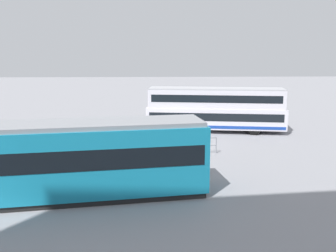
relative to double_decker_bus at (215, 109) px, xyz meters
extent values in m
plane|color=gray|center=(3.91, 3.51, -1.88)|extent=(160.00, 160.00, 0.00)
cube|color=silver|center=(-0.01, 0.00, -0.68)|extent=(11.67, 4.24, 1.71)
cube|color=silver|center=(-0.01, 0.00, 0.93)|extent=(11.31, 4.09, 1.51)
cube|color=black|center=(-0.01, 0.00, -0.48)|extent=(11.11, 4.19, 0.64)
cube|color=black|center=(-0.01, 0.00, 1.00)|extent=(10.75, 4.03, 0.60)
cube|color=#193FA5|center=(-0.01, 0.00, -1.28)|extent=(11.45, 4.25, 0.24)
cube|color=#B2B2B7|center=(-0.01, 0.00, 1.73)|extent=(11.31, 4.09, 0.10)
cylinder|color=black|center=(3.49, -0.54, -1.38)|extent=(1.37, 2.61, 1.00)
cylinder|color=black|center=(-3.11, 0.48, -1.38)|extent=(1.37, 2.61, 1.00)
cube|color=teal|center=(9.23, 14.46, -0.12)|extent=(12.94, 4.43, 3.02)
cube|color=black|center=(9.23, 14.46, 0.18)|extent=(12.45, 4.38, 0.90)
cube|color=gray|center=(9.23, 14.46, 1.49)|extent=(12.66, 4.18, 0.20)
cube|color=black|center=(9.23, 14.46, -1.76)|extent=(12.67, 4.26, 0.25)
cylinder|color=black|center=(6.03, 9.66, -1.48)|extent=(0.14, 0.14, 0.81)
cylinder|color=black|center=(6.09, 9.87, -1.48)|extent=(0.14, 0.14, 0.81)
cylinder|color=black|center=(6.06, 9.76, -0.76)|extent=(0.40, 0.40, 0.62)
sphere|color=tan|center=(6.06, 9.76, -0.34)|extent=(0.22, 0.22, 0.22)
cube|color=gray|center=(4.21, 7.52, -0.83)|extent=(6.21, 0.97, 0.06)
cube|color=gray|center=(4.21, 7.52, -1.33)|extent=(6.21, 0.97, 0.06)
cylinder|color=gray|center=(1.11, 7.06, -1.36)|extent=(0.07, 0.07, 1.05)
cylinder|color=gray|center=(4.21, 7.52, -1.36)|extent=(0.07, 0.07, 1.05)
cylinder|color=gray|center=(7.32, 7.97, -1.36)|extent=(0.07, 0.07, 1.05)
cylinder|color=slate|center=(9.13, 6.96, -0.76)|extent=(0.10, 0.10, 2.24)
cube|color=#D8D84C|center=(9.15, 6.99, 0.00)|extent=(1.11, 0.39, 0.51)
camera|label=1|loc=(5.32, 30.66, 4.54)|focal=39.81mm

